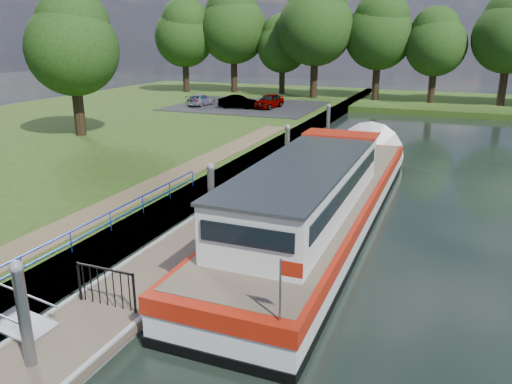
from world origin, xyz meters
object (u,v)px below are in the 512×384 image
at_px(pontoon, 256,199).
at_px(car_c, 201,100).
at_px(barge, 326,196).
at_px(car_a, 269,101).
at_px(car_b, 238,102).

distance_m(pontoon, car_c, 28.10).
bearing_deg(barge, car_a, 115.30).
xyz_separation_m(barge, car_c, (-18.91, 24.67, 0.29)).
height_order(barge, car_a, barge).
height_order(pontoon, car_c, car_c).
bearing_deg(pontoon, car_c, 123.07).
height_order(pontoon, car_b, car_b).
bearing_deg(car_c, barge, 129.36).
height_order(pontoon, barge, barge).
bearing_deg(car_a, pontoon, -63.76).
relative_size(pontoon, car_c, 8.01).
xyz_separation_m(pontoon, barge, (3.60, -1.14, 0.90)).
height_order(car_b, car_c, car_b).
bearing_deg(pontoon, barge, -17.66).
bearing_deg(car_c, pontoon, 124.96).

